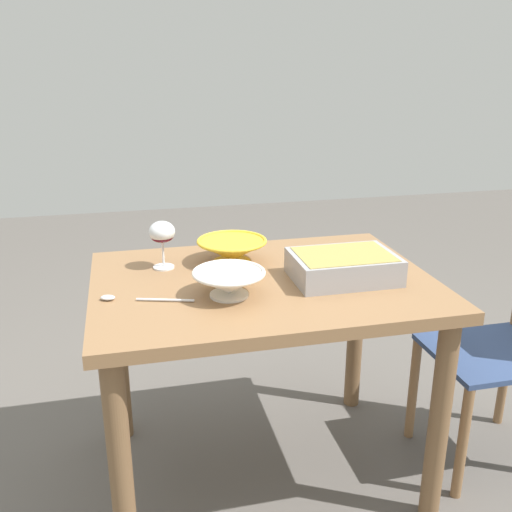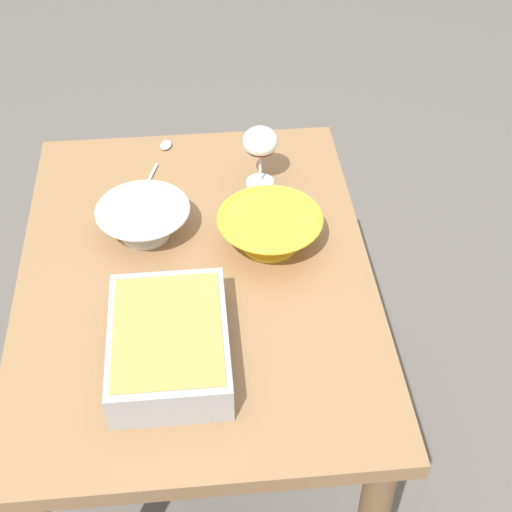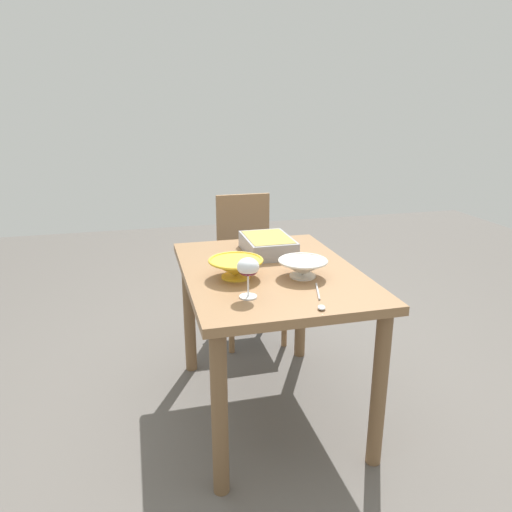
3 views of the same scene
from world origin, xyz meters
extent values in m
plane|color=#5B5651|center=(0.00, 0.00, 0.00)|extent=(8.00, 8.00, 0.00)
cube|color=olive|center=(0.00, 0.00, 0.74)|extent=(1.11, 0.80, 0.04)
cylinder|color=brown|center=(-0.49, -0.34, 0.36)|extent=(0.07, 0.07, 0.72)
cylinder|color=brown|center=(0.49, -0.34, 0.36)|extent=(0.07, 0.07, 0.72)
cylinder|color=brown|center=(-0.49, 0.34, 0.36)|extent=(0.07, 0.07, 0.72)
cylinder|color=brown|center=(0.49, 0.34, 0.36)|extent=(0.07, 0.07, 0.72)
cube|color=#334772|center=(-0.83, 0.11, 0.44)|extent=(0.45, 0.38, 0.02)
cylinder|color=olive|center=(-0.63, -0.07, 0.22)|extent=(0.04, 0.04, 0.43)
cylinder|color=olive|center=(-0.63, 0.28, 0.22)|extent=(0.04, 0.04, 0.43)
cylinder|color=olive|center=(-1.04, -0.07, 0.22)|extent=(0.04, 0.04, 0.43)
cylinder|color=white|center=(0.31, -0.18, 0.77)|extent=(0.07, 0.07, 0.01)
cylinder|color=white|center=(0.31, -0.18, 0.81)|extent=(0.01, 0.01, 0.09)
ellipsoid|color=white|center=(0.31, -0.18, 0.89)|extent=(0.09, 0.09, 0.07)
ellipsoid|color=#4C0A19|center=(0.31, -0.18, 0.88)|extent=(0.08, 0.08, 0.04)
cube|color=#99999E|center=(-0.26, 0.06, 0.81)|extent=(0.33, 0.24, 0.08)
cube|color=#9E8C47|center=(-0.26, 0.06, 0.84)|extent=(0.30, 0.21, 0.02)
cylinder|color=white|center=(0.13, 0.11, 0.77)|extent=(0.12, 0.12, 0.01)
cone|color=white|center=(0.13, 0.11, 0.81)|extent=(0.22, 0.22, 0.07)
torus|color=white|center=(0.13, 0.11, 0.84)|extent=(0.22, 0.22, 0.01)
cylinder|color=yellow|center=(0.07, -0.18, 0.77)|extent=(0.13, 0.13, 0.01)
cone|color=yellow|center=(0.07, -0.18, 0.81)|extent=(0.24, 0.24, 0.07)
torus|color=yellow|center=(0.07, -0.18, 0.84)|extent=(0.25, 0.25, 0.01)
cylinder|color=silver|center=(0.33, 0.11, 0.77)|extent=(0.17, 0.06, 0.01)
ellipsoid|color=silver|center=(0.49, 0.06, 0.77)|extent=(0.05, 0.04, 0.01)
camera|label=1|loc=(0.43, 1.71, 1.45)|focal=40.39mm
camera|label=2|loc=(-1.27, -0.02, 1.97)|focal=53.79mm
camera|label=3|loc=(2.06, -0.60, 1.51)|focal=33.80mm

